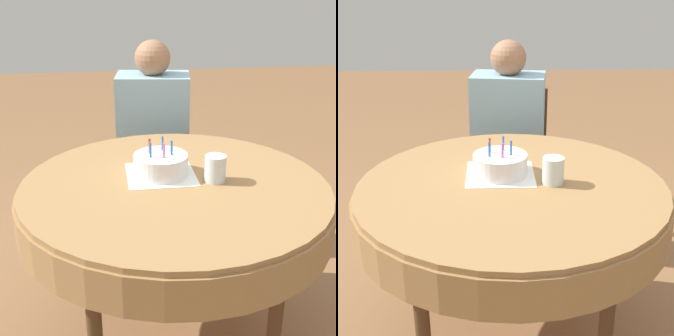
# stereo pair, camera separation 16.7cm
# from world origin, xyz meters

# --- Properties ---
(dining_table) EXTENTS (1.12, 1.12, 0.73)m
(dining_table) POSITION_xyz_m (0.00, 0.00, 0.64)
(dining_table) COLOR #9E7547
(dining_table) RESTS_ON ground_plane
(chair) EXTENTS (0.50, 0.50, 0.84)m
(chair) POSITION_xyz_m (0.03, 0.92, 0.45)
(chair) COLOR #4C331E
(chair) RESTS_ON ground_plane
(person) EXTENTS (0.40, 0.37, 1.12)m
(person) POSITION_xyz_m (0.02, 0.83, 0.67)
(person) COLOR #9E7051
(person) RESTS_ON ground_plane
(napkin) EXTENTS (0.25, 0.25, 0.00)m
(napkin) POSITION_xyz_m (-0.04, 0.07, 0.73)
(napkin) COLOR white
(napkin) RESTS_ON dining_table
(birthday_cake) EXTENTS (0.20, 0.20, 0.13)m
(birthday_cake) POSITION_xyz_m (-0.04, 0.07, 0.77)
(birthday_cake) COLOR white
(birthday_cake) RESTS_ON dining_table
(drinking_glass) EXTENTS (0.08, 0.08, 0.10)m
(drinking_glass) POSITION_xyz_m (0.15, -0.01, 0.78)
(drinking_glass) COLOR silver
(drinking_glass) RESTS_ON dining_table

